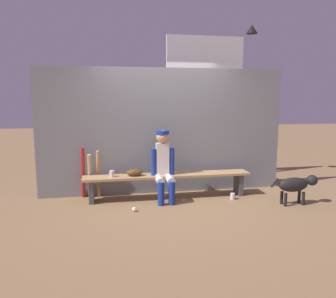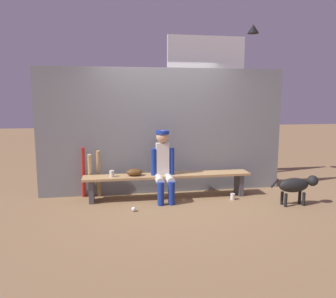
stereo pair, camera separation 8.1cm
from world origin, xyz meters
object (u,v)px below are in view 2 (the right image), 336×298
player_seated (163,164)px  bat_wood_natural (90,176)px  scoreboard (209,74)px  baseball_glove (135,172)px  bat_wood_tan (99,174)px  dugout_bench (168,179)px  cup_on_bench (112,174)px  dog (297,185)px  cup_on_ground (233,197)px  baseball (134,209)px  bat_aluminum_red (83,172)px

player_seated → bat_wood_natural: size_ratio=1.49×
bat_wood_natural → scoreboard: size_ratio=0.25×
baseball_glove → bat_wood_tan: size_ratio=0.33×
dugout_bench → bat_wood_natural: bat_wood_natural is taller
dugout_bench → bat_wood_tan: bat_wood_tan is taller
dugout_bench → bat_wood_tan: (-1.21, 0.27, 0.08)m
dugout_bench → cup_on_bench: cup_on_bench is taller
baseball_glove → scoreboard: bearing=37.6°
baseball_glove → dog: bearing=-15.9°
dugout_bench → cup_on_ground: bearing=-15.0°
player_seated → baseball: size_ratio=16.31×
baseball_glove → baseball: 0.77m
baseball_glove → bat_wood_tan: (-0.62, 0.27, -0.07)m
player_seated → baseball_glove: player_seated is taller
dog → baseball: bearing=177.2°
baseball → dog: size_ratio=0.09×
scoreboard → baseball_glove: bearing=-142.4°
bat_wood_tan → scoreboard: (2.31, 1.03, 1.83)m
bat_wood_tan → cup_on_bench: (0.23, -0.30, 0.06)m
dugout_bench → bat_wood_natural: bearing=170.0°
cup_on_bench → cup_on_ground: bearing=-7.5°
dugout_bench → scoreboard: bearing=49.7°
player_seated → scoreboard: bearing=49.5°
bat_wood_natural → cup_on_ground: 2.53m
cup_on_bench → dog: 3.09m
baseball → bat_wood_tan: bearing=122.0°
player_seated → bat_wood_natural: 1.33m
cup_on_ground → cup_on_bench: bearing=172.5°
bat_wood_tan → baseball: bearing=-58.0°
bat_wood_tan → baseball: (0.56, -0.89, -0.39)m
dugout_bench → baseball_glove: bearing=180.0°
bat_aluminum_red → baseball: bearing=-47.4°
bat_wood_tan → dog: (3.23, -1.02, -0.09)m
dugout_bench → bat_aluminum_red: bat_aluminum_red is taller
dugout_bench → baseball: size_ratio=39.78×
bat_wood_natural → baseball_glove: bearing=-17.3°
player_seated → baseball: bearing=-137.4°
bat_wood_tan → bat_aluminum_red: bat_aluminum_red is taller
cup_on_ground → cup_on_bench: 2.13m
baseball_glove → bat_aluminum_red: (-0.88, 0.28, -0.03)m
bat_wood_natural → bat_aluminum_red: size_ratio=0.88×
baseball_glove → dugout_bench: bearing=0.0°
baseball → bat_aluminum_red: bearing=132.6°
bat_wood_natural → dog: 3.52m
player_seated → dugout_bench: bearing=46.9°
baseball_glove → player_seated: bearing=-11.9°
cup_on_bench → scoreboard: scoreboard is taller
player_seated → scoreboard: 2.45m
dugout_bench → cup_on_ground: (1.10, -0.29, -0.29)m
baseball → cup_on_ground: cup_on_ground is taller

